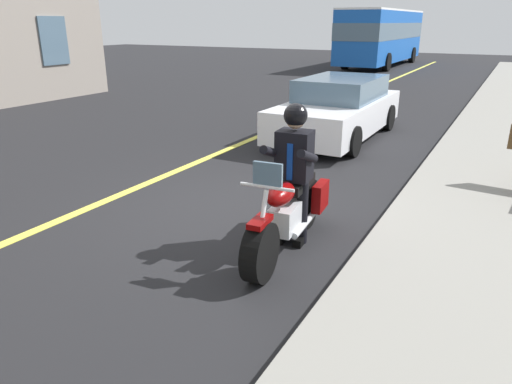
# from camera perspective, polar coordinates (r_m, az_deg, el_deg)

# --- Properties ---
(ground_plane) EXTENTS (80.00, 80.00, 0.00)m
(ground_plane) POSITION_cam_1_polar(r_m,az_deg,el_deg) (6.94, -2.14, -2.23)
(ground_plane) COLOR black
(lane_center_stripe) EXTENTS (60.00, 0.16, 0.01)m
(lane_center_stripe) POSITION_cam_1_polar(r_m,az_deg,el_deg) (8.09, -14.40, 0.44)
(lane_center_stripe) COLOR #E5DB4C
(lane_center_stripe) RESTS_ON ground_plane
(motorcycle_main) EXTENTS (2.22, 0.72, 1.26)m
(motorcycle_main) POSITION_cam_1_polar(r_m,az_deg,el_deg) (5.67, 3.85, -2.59)
(motorcycle_main) COLOR black
(motorcycle_main) RESTS_ON ground_plane
(rider_main) EXTENTS (0.66, 0.59, 1.74)m
(rider_main) POSITION_cam_1_polar(r_m,az_deg,el_deg) (5.64, 4.61, 3.58)
(rider_main) COLOR black
(rider_main) RESTS_ON ground_plane
(bus_near) EXTENTS (11.05, 2.70, 3.30)m
(bus_near) POSITION_cam_1_polar(r_m,az_deg,el_deg) (31.45, 15.08, 17.94)
(bus_near) COLOR blue
(bus_near) RESTS_ON ground_plane
(car_silver) EXTENTS (4.60, 1.92, 1.40)m
(car_silver) POSITION_cam_1_polar(r_m,az_deg,el_deg) (11.43, 9.97, 9.92)
(car_silver) COLOR white
(car_silver) RESTS_ON ground_plane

